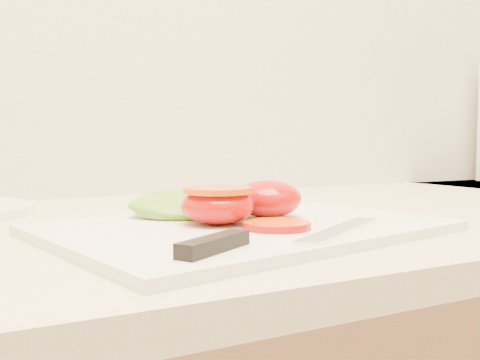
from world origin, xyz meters
name	(u,v)px	position (x,y,z in m)	size (l,w,h in m)	color
cutting_board	(244,228)	(-0.52, 1.56, 0.94)	(0.40, 0.29, 0.01)	silver
tomato_half_dome	(268,199)	(-0.47, 1.58, 0.96)	(0.08, 0.08, 0.04)	#B80506
tomato_half_cut	(218,204)	(-0.54, 1.56, 0.96)	(0.08, 0.08, 0.04)	#B80506
tomato_slice_0	(277,225)	(-0.51, 1.51, 0.94)	(0.07, 0.07, 0.01)	orange
lettuce_leaf_0	(188,205)	(-0.55, 1.64, 0.95)	(0.14, 0.09, 0.03)	#599828
knife	(270,238)	(-0.55, 1.45, 0.94)	(0.26, 0.11, 0.01)	silver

